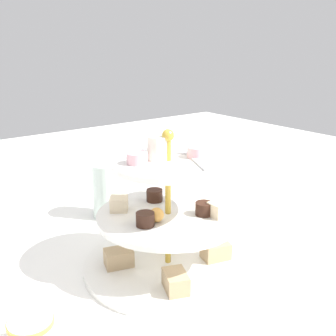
{
  "coord_description": "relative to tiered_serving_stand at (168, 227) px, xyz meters",
  "views": [
    {
      "loc": [
        -0.51,
        0.39,
        0.38
      ],
      "look_at": [
        0.0,
        0.0,
        0.18
      ],
      "focal_mm": 43.39,
      "sensor_mm": 36.0,
      "label": 1
    }
  ],
  "objects": [
    {
      "name": "butter_knife_left",
      "position": [
        0.02,
        -0.31,
        -0.08
      ],
      "size": [
        0.17,
        0.05,
        0.0
      ],
      "primitive_type": "cube",
      "rotation": [
        0.0,
        0.0,
        6.49
      ],
      "color": "silver",
      "rests_on": "ground_plane"
    },
    {
      "name": "ground_plane",
      "position": [
        -0.0,
        -0.0,
        -0.08
      ],
      "size": [
        2.4,
        2.4,
        0.0
      ],
      "primitive_type": "plane",
      "color": "white"
    },
    {
      "name": "water_glass_tall_right",
      "position": [
        0.26,
        -0.03,
        -0.01
      ],
      "size": [
        0.07,
        0.07,
        0.13
      ],
      "primitive_type": "cylinder",
      "color": "silver",
      "rests_on": "ground_plane"
    },
    {
      "name": "tiered_serving_stand",
      "position": [
        0.0,
        0.0,
        0.0
      ],
      "size": [
        0.3,
        0.3,
        0.25
      ],
      "color": "white",
      "rests_on": "ground_plane"
    }
  ]
}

